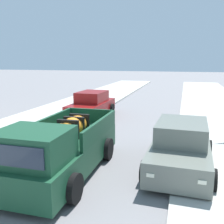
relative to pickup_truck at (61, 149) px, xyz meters
name	(u,v)px	position (x,y,z in m)	size (l,w,h in m)	color
sidewalk_left	(29,127)	(-4.19, 4.60, -0.75)	(4.85, 60.00, 0.12)	#B2AFA8
curb_left	(47,128)	(-3.17, 4.60, -0.76)	(0.16, 60.00, 0.10)	silver
curb_right	(211,141)	(4.67, 4.60, -0.76)	(0.16, 60.00, 0.10)	silver
pickup_truck	(61,149)	(0.00, 0.00, 0.00)	(2.24, 5.22, 1.80)	#19472D
car_left_near	(181,147)	(3.46, 1.51, -0.10)	(2.14, 4.31, 1.54)	slate
car_right_mid	(92,105)	(-2.02, 8.11, -0.10)	(2.12, 4.30, 1.54)	maroon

